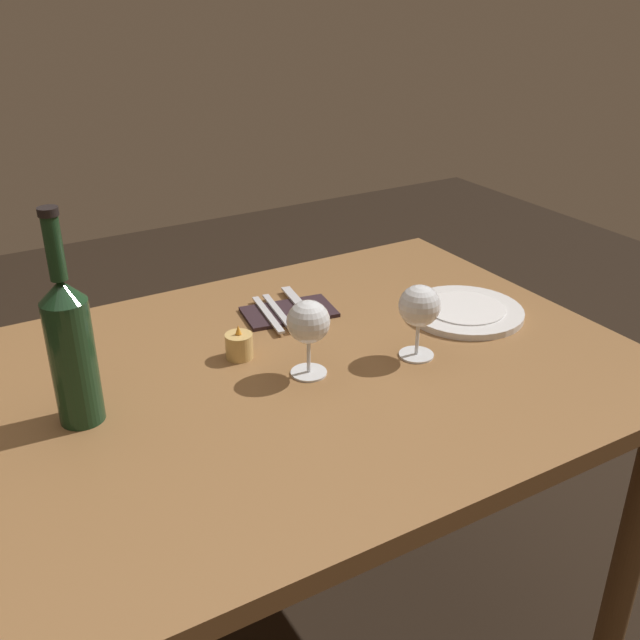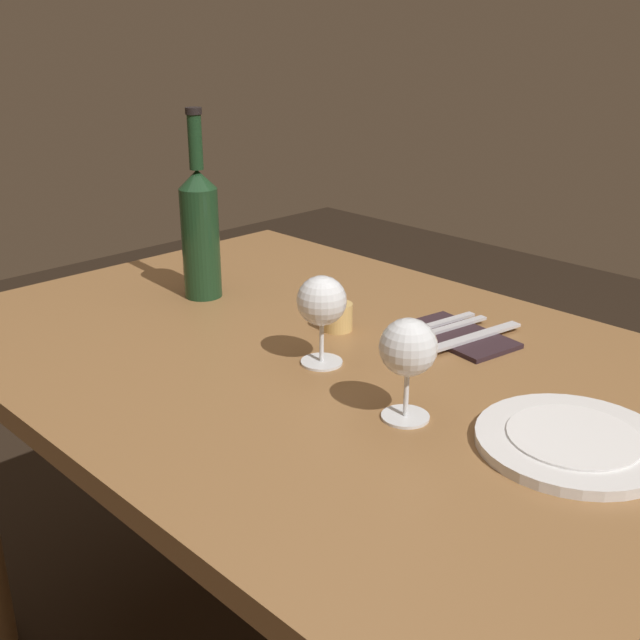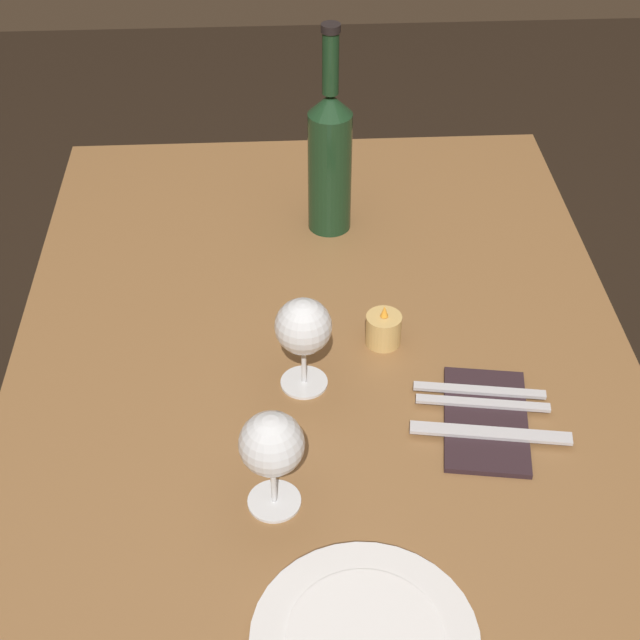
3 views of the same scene
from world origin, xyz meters
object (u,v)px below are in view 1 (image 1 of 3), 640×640
object	(u,v)px
wine_glass_left	(419,307)
wine_bottle	(71,347)
wine_glass_right	(308,324)
folded_napkin	(289,312)
fork_outer	(268,314)
fork_inner	(278,312)
table_knife	(301,306)
dinner_plate	(465,311)
votive_candle	(239,346)

from	to	relation	value
wine_glass_left	wine_bottle	bearing A→B (deg)	170.13
wine_glass_right	folded_napkin	world-z (taller)	wine_glass_right
wine_glass_right	fork_outer	world-z (taller)	wine_glass_right
folded_napkin	fork_inner	distance (m)	0.03
folded_napkin	table_knife	size ratio (longest dim) A/B	0.97
table_knife	fork_inner	bearing A→B (deg)	180.00
dinner_plate	folded_napkin	bearing A→B (deg)	149.08
wine_bottle	votive_candle	distance (m)	0.33
folded_napkin	dinner_plate	bearing A→B (deg)	-30.92
folded_napkin	wine_bottle	bearing A→B (deg)	-159.31
dinner_plate	fork_inner	distance (m)	0.39
folded_napkin	table_knife	xyz separation A→B (m)	(0.03, 0.00, 0.01)
dinner_plate	wine_glass_right	bearing A→B (deg)	-173.23
wine_bottle	folded_napkin	bearing A→B (deg)	20.69
wine_glass_right	votive_candle	xyz separation A→B (m)	(-0.08, 0.12, -0.08)
votive_candle	fork_outer	bearing A→B (deg)	45.12
wine_glass_left	fork_outer	size ratio (longest dim) A/B	0.80
table_knife	folded_napkin	bearing A→B (deg)	180.00
wine_glass_left	wine_glass_right	size ratio (longest dim) A/B	1.00
wine_glass_left	wine_glass_right	world-z (taller)	same
wine_bottle	fork_inner	xyz separation A→B (m)	(0.45, 0.18, -0.12)
folded_napkin	fork_inner	size ratio (longest dim) A/B	1.14
fork_outer	table_knife	world-z (taller)	same
dinner_plate	wine_bottle	bearing A→B (deg)	179.22
wine_glass_right	fork_inner	size ratio (longest dim) A/B	0.80
wine_glass_left	dinner_plate	world-z (taller)	wine_glass_left
wine_bottle	fork_outer	distance (m)	0.48
wine_glass_right	wine_bottle	bearing A→B (deg)	171.37
wine_glass_left	fork_inner	bearing A→B (deg)	117.20
fork_outer	table_knife	size ratio (longest dim) A/B	0.85
wine_glass_right	folded_napkin	size ratio (longest dim) A/B	0.70
fork_outer	wine_glass_right	bearing A→B (deg)	-98.90
votive_candle	fork_inner	world-z (taller)	votive_candle
wine_glass_right	dinner_plate	size ratio (longest dim) A/B	0.58
dinner_plate	table_knife	size ratio (longest dim) A/B	1.17
votive_candle	fork_outer	world-z (taller)	votive_candle
fork_outer	table_knife	distance (m)	0.08
wine_glass_right	votive_candle	world-z (taller)	wine_glass_right
votive_candle	dinner_plate	xyz separation A→B (m)	(0.49, -0.07, -0.02)
wine_glass_left	wine_bottle	world-z (taller)	wine_bottle
folded_napkin	fork_outer	distance (m)	0.05
wine_glass_left	dinner_plate	size ratio (longest dim) A/B	0.58
fork_inner	wine_glass_left	bearing A→B (deg)	-62.80
wine_glass_left	dinner_plate	xyz separation A→B (m)	(0.20, 0.09, -0.09)
wine_bottle	folded_napkin	distance (m)	0.52
votive_candle	dinner_plate	size ratio (longest dim) A/B	0.27
dinner_plate	folded_napkin	xyz separation A→B (m)	(-0.32, 0.19, -0.00)
wine_bottle	fork_inner	bearing A→B (deg)	21.73
fork_inner	fork_outer	size ratio (longest dim) A/B	1.00
wine_glass_right	votive_candle	distance (m)	0.16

